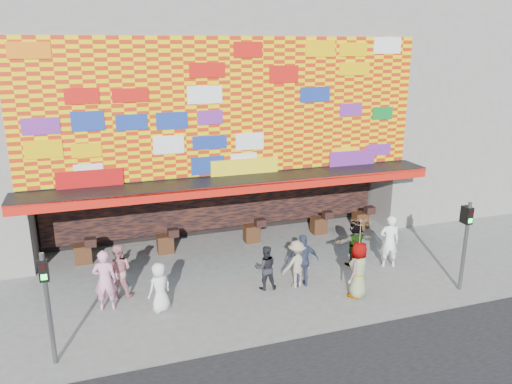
# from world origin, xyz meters

# --- Properties ---
(ground) EXTENTS (90.00, 90.00, 0.00)m
(ground) POSITION_xyz_m (0.00, 0.00, 0.00)
(ground) COLOR slate
(ground) RESTS_ON ground
(shop_building) EXTENTS (15.20, 9.40, 10.00)m
(shop_building) POSITION_xyz_m (0.00, 8.18, 5.23)
(shop_building) COLOR gray
(shop_building) RESTS_ON ground
(neighbor_right) EXTENTS (11.00, 8.00, 12.00)m
(neighbor_right) POSITION_xyz_m (13.00, 8.00, 6.00)
(neighbor_right) COLOR gray
(neighbor_right) RESTS_ON ground
(signal_left) EXTENTS (0.22, 0.20, 3.00)m
(signal_left) POSITION_xyz_m (-6.20, -1.50, 1.86)
(signal_left) COLOR #59595B
(signal_left) RESTS_ON ground
(signal_right) EXTENTS (0.22, 0.20, 3.00)m
(signal_right) POSITION_xyz_m (6.20, -1.50, 1.86)
(signal_right) COLOR #59595B
(signal_right) RESTS_ON ground
(ped_a) EXTENTS (0.90, 0.79, 1.54)m
(ped_a) POSITION_xyz_m (-3.30, 0.26, 0.77)
(ped_a) COLOR silver
(ped_a) RESTS_ON ground
(ped_b) EXTENTS (0.75, 0.54, 1.91)m
(ped_b) POSITION_xyz_m (-4.83, 0.86, 0.96)
(ped_b) COLOR pink
(ped_b) RESTS_ON ground
(ped_c) EXTENTS (0.81, 0.67, 1.50)m
(ped_c) POSITION_xyz_m (0.17, 0.57, 0.75)
(ped_c) COLOR black
(ped_c) RESTS_ON ground
(ped_d) EXTENTS (1.14, 0.78, 1.62)m
(ped_d) POSITION_xyz_m (1.19, 0.40, 0.81)
(ped_d) COLOR gray
(ped_d) RESTS_ON ground
(ped_e) EXTENTS (1.11, 0.57, 1.81)m
(ped_e) POSITION_xyz_m (1.41, 0.39, 0.90)
(ped_e) COLOR #343E5B
(ped_e) RESTS_ON ground
(ped_f) EXTENTS (1.61, 0.61, 1.70)m
(ped_f) POSITION_xyz_m (3.87, 1.31, 0.85)
(ped_f) COLOR gray
(ped_f) RESTS_ON ground
(ped_g) EXTENTS (1.07, 1.01, 1.83)m
(ped_g) POSITION_xyz_m (2.77, -0.84, 0.92)
(ped_g) COLOR gray
(ped_g) RESTS_ON ground
(ped_h) EXTENTS (0.81, 0.66, 1.93)m
(ped_h) POSITION_xyz_m (4.95, 0.80, 0.97)
(ped_h) COLOR white
(ped_h) RESTS_ON ground
(ped_i) EXTENTS (1.02, 0.90, 1.75)m
(ped_i) POSITION_xyz_m (-4.39, 1.59, 0.87)
(ped_i) COLOR #D58A90
(ped_i) RESTS_ON ground
(parasol) EXTENTS (1.22, 1.23, 1.85)m
(parasol) POSITION_xyz_m (2.77, -0.84, 2.15)
(parasol) COLOR beige
(parasol) RESTS_ON ground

